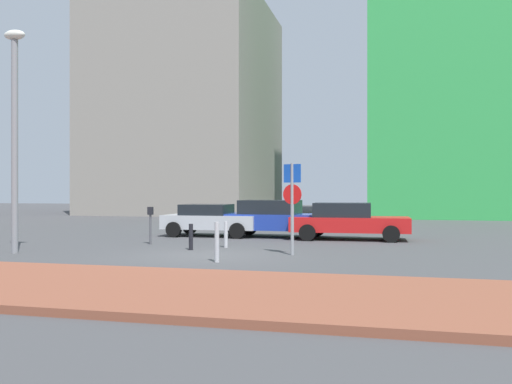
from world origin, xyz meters
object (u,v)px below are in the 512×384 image
(traffic_bollard_near, at_px, (226,234))
(traffic_bollard_far, at_px, (217,242))
(parked_car_blue, at_px, (275,218))
(parking_meter, at_px, (150,220))
(street_lamp, at_px, (15,122))
(parking_sign_post, at_px, (292,197))
(parked_car_red, at_px, (347,220))
(traffic_bollard_mid, at_px, (191,237))
(parked_car_silver, at_px, (211,219))

(traffic_bollard_near, height_order, traffic_bollard_far, traffic_bollard_far)
(parked_car_blue, distance_m, traffic_bollard_far, 8.14)
(parking_meter, bearing_deg, parked_car_blue, 47.22)
(parked_car_blue, bearing_deg, street_lamp, -130.58)
(parking_sign_post, bearing_deg, parked_car_red, 77.98)
(traffic_bollard_mid, bearing_deg, parked_car_red, 47.55)
(parking_sign_post, xyz_separation_m, traffic_bollard_far, (-1.67, -2.10, -1.18))
(parked_car_red, bearing_deg, street_lamp, -142.79)
(traffic_bollard_mid, bearing_deg, traffic_bollard_near, 49.29)
(parked_car_blue, distance_m, traffic_bollard_mid, 5.73)
(parked_car_blue, relative_size, parking_sign_post, 1.64)
(parked_car_silver, distance_m, traffic_bollard_mid, 5.45)
(parked_car_silver, xyz_separation_m, traffic_bollard_near, (2.00, -4.31, -0.28))
(parked_car_red, xyz_separation_m, parking_sign_post, (-1.20, -5.63, 0.97))
(parked_car_red, height_order, traffic_bollard_far, parked_car_red)
(parked_car_silver, height_order, street_lamp, street_lamp)
(parked_car_red, height_order, parking_meter, parked_car_red)
(parking_meter, height_order, street_lamp, street_lamp)
(parking_meter, height_order, traffic_bollard_far, parking_meter)
(traffic_bollard_near, bearing_deg, parking_meter, 172.02)
(parking_meter, relative_size, traffic_bollard_far, 1.25)
(parked_car_blue, bearing_deg, traffic_bollard_near, -99.78)
(parking_meter, distance_m, street_lamp, 5.58)
(parked_car_silver, bearing_deg, traffic_bollard_far, -70.09)
(parked_car_blue, bearing_deg, traffic_bollard_mid, -106.69)
(parked_car_blue, height_order, parking_meter, parked_car_blue)
(parked_car_blue, height_order, traffic_bollard_far, parked_car_blue)
(street_lamp, height_order, traffic_bollard_near, street_lamp)
(traffic_bollard_near, xyz_separation_m, traffic_bollard_mid, (-0.87, -1.01, -0.02))
(parked_car_silver, relative_size, parked_car_blue, 0.90)
(street_lamp, bearing_deg, traffic_bollard_near, 28.94)
(traffic_bollard_far, bearing_deg, parking_meter, 133.29)
(parking_meter, bearing_deg, traffic_bollard_mid, -34.29)
(parked_car_red, height_order, parking_sign_post, parking_sign_post)
(traffic_bollard_mid, bearing_deg, traffic_bollard_far, -56.54)
(parking_sign_post, distance_m, parking_meter, 5.94)
(parked_car_silver, relative_size, traffic_bollard_far, 3.76)
(parked_car_silver, relative_size, traffic_bollard_mid, 4.77)
(parked_car_red, relative_size, street_lamp, 0.68)
(parked_car_silver, distance_m, street_lamp, 9.05)
(parked_car_blue, xyz_separation_m, traffic_bollard_mid, (-1.64, -5.47, -0.38))
(parked_car_blue, relative_size, parking_meter, 3.34)
(parking_sign_post, xyz_separation_m, parking_meter, (-5.53, 1.99, -0.85))
(street_lamp, relative_size, traffic_bollard_far, 6.35)
(street_lamp, bearing_deg, traffic_bollard_far, -4.08)
(traffic_bollard_near, bearing_deg, traffic_bollard_mid, -130.71)
(parked_car_red, bearing_deg, parked_car_silver, 177.46)
(parked_car_silver, height_order, parking_meter, parked_car_silver)
(parked_car_blue, xyz_separation_m, traffic_bollard_far, (0.12, -8.14, -0.27))
(traffic_bollard_near, distance_m, traffic_bollard_mid, 1.34)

